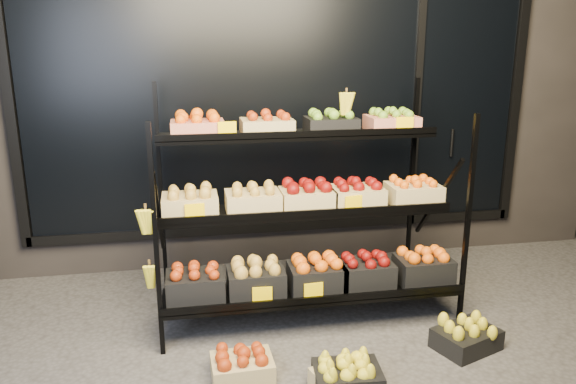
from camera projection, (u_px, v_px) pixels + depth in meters
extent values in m
plane|color=#514F4C|center=(324.00, 353.00, 3.63)|extent=(24.00, 24.00, 0.00)
cube|color=#2D2826|center=(265.00, 60.00, 5.63)|extent=(6.00, 2.00, 3.50)
cube|color=black|center=(282.00, 89.00, 4.71)|extent=(4.20, 0.04, 2.40)
cube|color=black|center=(283.00, 226.00, 5.02)|extent=(4.30, 0.06, 0.08)
cube|color=black|center=(8.00, 94.00, 4.32)|extent=(0.08, 0.06, 2.50)
cube|color=black|center=(516.00, 85.00, 5.07)|extent=(0.08, 0.06, 2.50)
cube|color=black|center=(417.00, 87.00, 4.90)|extent=(0.06, 0.06, 2.50)
cylinder|color=black|center=(452.00, 143.00, 5.07)|extent=(0.02, 0.02, 0.25)
cube|color=black|center=(156.00, 244.00, 3.42)|extent=(0.03, 0.03, 1.50)
cube|color=black|center=(467.00, 225.00, 3.78)|extent=(0.03, 0.03, 1.50)
cube|color=black|center=(161.00, 191.00, 4.32)|extent=(0.03, 0.03, 1.66)
cube|color=black|center=(412.00, 179.00, 4.68)|extent=(0.03, 0.03, 1.66)
cube|color=black|center=(313.00, 292.00, 3.89)|extent=(2.05, 0.42, 0.03)
cube|color=black|center=(319.00, 300.00, 3.69)|extent=(2.05, 0.02, 0.05)
cube|color=black|center=(304.00, 210.00, 4.04)|extent=(2.05, 0.40, 0.03)
cube|color=black|center=(310.00, 214.00, 3.85)|extent=(2.05, 0.02, 0.05)
cube|color=black|center=(296.00, 135.00, 4.19)|extent=(2.05, 0.40, 0.03)
cube|color=black|center=(302.00, 134.00, 4.00)|extent=(2.05, 0.02, 0.05)
cube|color=tan|center=(198.00, 128.00, 4.05)|extent=(0.38, 0.28, 0.11)
ellipsoid|color=#E5600C|center=(197.00, 117.00, 4.02)|extent=(0.32, 0.24, 0.07)
cube|color=tan|center=(267.00, 126.00, 4.14)|extent=(0.38, 0.28, 0.11)
ellipsoid|color=#A7270B|center=(267.00, 115.00, 4.11)|extent=(0.32, 0.24, 0.07)
cube|color=black|center=(331.00, 125.00, 4.22)|extent=(0.38, 0.28, 0.11)
ellipsoid|color=#71A529|center=(331.00, 113.00, 4.20)|extent=(0.32, 0.24, 0.07)
cube|color=tan|center=(392.00, 123.00, 4.30)|extent=(0.38, 0.28, 0.11)
ellipsoid|color=#71A529|center=(392.00, 112.00, 4.28)|extent=(0.32, 0.24, 0.07)
cube|color=tan|center=(190.00, 205.00, 3.88)|extent=(0.38, 0.28, 0.14)
ellipsoid|color=gold|center=(189.00, 191.00, 3.85)|extent=(0.32, 0.24, 0.07)
cube|color=tan|center=(253.00, 202.00, 3.95)|extent=(0.38, 0.28, 0.14)
ellipsoid|color=gold|center=(253.00, 188.00, 3.93)|extent=(0.32, 0.24, 0.07)
cube|color=tan|center=(307.00, 199.00, 4.02)|extent=(0.38, 0.28, 0.14)
ellipsoid|color=#700A08|center=(307.00, 185.00, 3.99)|extent=(0.32, 0.24, 0.07)
cube|color=tan|center=(356.00, 196.00, 4.09)|extent=(0.38, 0.28, 0.14)
ellipsoid|color=#700A08|center=(357.00, 183.00, 4.06)|extent=(0.32, 0.24, 0.07)
cube|color=tan|center=(413.00, 193.00, 4.16)|extent=(0.38, 0.28, 0.14)
ellipsoid|color=#E5600C|center=(414.00, 180.00, 4.14)|extent=(0.32, 0.24, 0.07)
cube|color=black|center=(195.00, 287.00, 3.72)|extent=(0.38, 0.28, 0.18)
ellipsoid|color=#A7270B|center=(195.00, 270.00, 3.69)|extent=(0.32, 0.24, 0.07)
cube|color=black|center=(256.00, 282.00, 3.79)|extent=(0.38, 0.28, 0.18)
ellipsoid|color=gold|center=(256.00, 266.00, 3.76)|extent=(0.32, 0.24, 0.07)
cube|color=black|center=(317.00, 278.00, 3.87)|extent=(0.38, 0.28, 0.18)
ellipsoid|color=#E5600C|center=(317.00, 261.00, 3.83)|extent=(0.32, 0.24, 0.07)
cube|color=black|center=(365.00, 274.00, 3.93)|extent=(0.38, 0.28, 0.18)
ellipsoid|color=#700A08|center=(365.00, 258.00, 3.89)|extent=(0.32, 0.24, 0.07)
cube|color=black|center=(423.00, 269.00, 4.00)|extent=(0.38, 0.28, 0.18)
ellipsoid|color=#E5600C|center=(424.00, 254.00, 3.97)|extent=(0.32, 0.24, 0.07)
ellipsoid|color=yellow|center=(145.00, 208.00, 3.37)|extent=(0.14, 0.08, 0.22)
ellipsoid|color=yellow|center=(149.00, 264.00, 3.47)|extent=(0.14, 0.08, 0.22)
ellipsoid|color=yellow|center=(347.00, 91.00, 4.07)|extent=(0.14, 0.08, 0.22)
cube|color=#FFCF00|center=(195.00, 212.00, 3.74)|extent=(0.13, 0.01, 0.12)
cube|color=#FFCF00|center=(354.00, 204.00, 3.93)|extent=(0.13, 0.01, 0.12)
cube|color=#FFCF00|center=(405.00, 125.00, 4.17)|extent=(0.13, 0.01, 0.12)
cube|color=#FFCF00|center=(227.00, 130.00, 3.94)|extent=(0.13, 0.01, 0.12)
cube|color=#FFCF00|center=(262.00, 296.00, 3.66)|extent=(0.13, 0.01, 0.12)
cube|color=#FFCF00|center=(314.00, 292.00, 3.72)|extent=(0.13, 0.01, 0.12)
cube|color=tan|center=(242.00, 368.00, 3.35)|extent=(0.37, 0.28, 0.12)
ellipsoid|color=#A7270B|center=(242.00, 354.00, 3.32)|extent=(0.31, 0.24, 0.07)
cube|color=black|center=(347.00, 379.00, 3.24)|extent=(0.41, 0.31, 0.13)
ellipsoid|color=yellow|center=(348.00, 364.00, 3.21)|extent=(0.34, 0.26, 0.07)
cube|color=tan|center=(344.00, 380.00, 3.23)|extent=(0.39, 0.33, 0.12)
ellipsoid|color=yellow|center=(344.00, 367.00, 3.21)|extent=(0.33, 0.28, 0.07)
cube|color=black|center=(466.00, 339.00, 3.66)|extent=(0.47, 0.41, 0.13)
ellipsoid|color=yellow|center=(467.00, 326.00, 3.63)|extent=(0.40, 0.35, 0.07)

